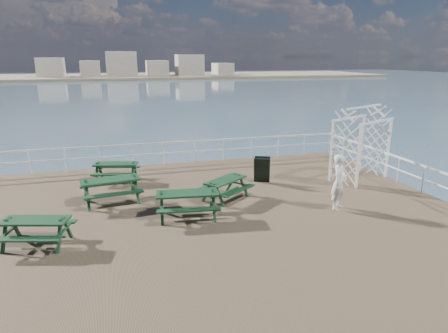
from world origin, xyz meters
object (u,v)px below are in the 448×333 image
picnic_table_d (36,226)px  person (339,182)px  picnic_table_a (116,168)px  picnic_table_b (111,185)px  picnic_table_c (226,185)px  trellis_arbor (361,147)px  picnic_table_e (187,199)px

picnic_table_d → person: person is taller
picnic_table_a → picnic_table_b: (-0.22, -2.57, 0.07)m
picnic_table_a → picnic_table_c: size_ratio=0.93×
picnic_table_a → picnic_table_b: picnic_table_b is taller
picnic_table_d → trellis_arbor: trellis_arbor is taller
person → picnic_table_e: bearing=132.5°
picnic_table_a → picnic_table_b: 2.58m
picnic_table_a → picnic_table_c: (3.77, -3.33, -0.01)m
picnic_table_a → picnic_table_e: size_ratio=0.96×
picnic_table_b → trellis_arbor: (10.07, 0.08, 0.75)m
picnic_table_b → picnic_table_d: picnic_table_b is taller
trellis_arbor → picnic_table_a: bearing=141.4°
picnic_table_d → person: 9.39m
picnic_table_a → trellis_arbor: bearing=-0.1°
picnic_table_a → person: (7.17, -5.30, 0.39)m
picnic_table_a → person: size_ratio=1.09×
picnic_table_d → person: bearing=16.9°
picnic_table_b → person: size_ratio=1.17×
picnic_table_a → picnic_table_d: bearing=-97.8°
picnic_table_b → trellis_arbor: size_ratio=0.72×
picnic_table_e → person: bearing=-0.3°
picnic_table_a → picnic_table_e: (2.12, -4.66, 0.06)m
picnic_table_c → person: (3.40, -1.97, 0.40)m
picnic_table_a → person: 8.93m
trellis_arbor → person: (-2.68, -2.82, -0.43)m
picnic_table_e → picnic_table_b: bearing=145.4°
picnic_table_b → picnic_table_e: (2.34, -2.09, -0.01)m
picnic_table_e → person: 5.10m
person → picnic_table_c: bearing=109.7°
picnic_table_d → picnic_table_c: bearing=35.6°
picnic_table_e → picnic_table_c: bearing=45.8°
picnic_table_c → picnic_table_d: bearing=163.3°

